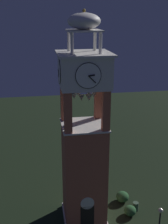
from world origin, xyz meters
TOP-DOWN VIEW (x-y plane):
  - ground at (0.00, 0.00)m, footprint 80.00×80.00m
  - clock_tower at (-0.00, -0.00)m, footprint 3.93×3.93m
  - lamp_post at (4.88, -4.43)m, footprint 0.36×0.36m
  - trash_bin at (4.70, 0.09)m, footprint 0.52×0.52m
  - shrub_near_entry at (4.01, -0.46)m, footprint 1.06×1.06m
  - shrub_left_of_tower at (-0.30, 2.44)m, footprint 1.17×1.17m
  - shrub_behind_bench at (3.92, 1.57)m, footprint 1.20×1.20m

SIDE VIEW (x-z plane):
  - ground at x=0.00m, z-range 0.00..0.00m
  - shrub_left_of_tower at x=-0.30m, z-range 0.00..0.73m
  - trash_bin at x=4.70m, z-range 0.00..0.80m
  - shrub_near_entry at x=4.01m, z-range 0.00..0.90m
  - shrub_behind_bench at x=3.92m, z-range 0.00..0.98m
  - lamp_post at x=4.88m, z-range 0.71..4.25m
  - clock_tower at x=0.00m, z-range -1.61..15.52m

